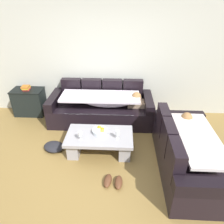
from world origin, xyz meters
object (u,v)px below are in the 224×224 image
at_px(coffee_table, 100,141).
at_px(pair_of_shoes, 113,181).
at_px(wine_glass_near_right, 117,133).
at_px(book_stack_on_cabinet, 26,88).
at_px(side_cabinet, 29,102).
at_px(couch_along_wall, 103,108).
at_px(wine_glass_near_left, 80,134).
at_px(couch_near_window, 188,153).
at_px(fruit_bowl, 100,131).
at_px(crumpled_garment, 54,147).

bearing_deg(coffee_table, pair_of_shoes, -69.39).
height_order(coffee_table, wine_glass_near_right, wine_glass_near_right).
bearing_deg(book_stack_on_cabinet, coffee_table, -36.02).
relative_size(coffee_table, side_cabinet, 1.67).
xyz_separation_m(wine_glass_near_right, side_cabinet, (-2.17, 1.44, -0.17)).
bearing_deg(wine_glass_near_right, book_stack_on_cabinet, 146.60).
distance_m(couch_along_wall, coffee_table, 1.12).
relative_size(side_cabinet, pair_of_shoes, 2.30).
bearing_deg(book_stack_on_cabinet, pair_of_shoes, -44.55).
relative_size(coffee_table, wine_glass_near_left, 7.23).
xyz_separation_m(couch_along_wall, couch_near_window, (1.53, -1.48, 0.00)).
bearing_deg(book_stack_on_cabinet, fruit_bowl, -34.48).
bearing_deg(pair_of_shoes, couch_near_window, 18.07).
distance_m(couch_near_window, book_stack_on_cabinet, 3.77).
distance_m(coffee_table, wine_glass_near_right, 0.43).
height_order(couch_near_window, wine_glass_near_right, couch_near_window).
distance_m(couch_near_window, coffee_table, 1.53).
distance_m(couch_along_wall, wine_glass_near_left, 1.32).
bearing_deg(fruit_bowl, wine_glass_near_right, -26.51).
bearing_deg(crumpled_garment, side_cabinet, 125.86).
bearing_deg(coffee_table, side_cabinet, 143.86).
height_order(side_cabinet, pair_of_shoes, side_cabinet).
height_order(couch_along_wall, pair_of_shoes, couch_along_wall).
bearing_deg(side_cabinet, coffee_table, -36.14).
bearing_deg(couch_along_wall, pair_of_shoes, -79.99).
bearing_deg(fruit_bowl, book_stack_on_cabinet, 145.52).
distance_m(wine_glass_near_right, pair_of_shoes, 0.80).
bearing_deg(couch_along_wall, couch_near_window, -44.07).
height_order(coffee_table, fruit_bowl, fruit_bowl).
distance_m(side_cabinet, crumpled_garment, 1.66).
bearing_deg(couch_near_window, book_stack_on_cabinet, 62.87).
relative_size(couch_along_wall, wine_glass_near_right, 13.78).
xyz_separation_m(couch_along_wall, coffee_table, (0.05, -1.12, -0.09)).
relative_size(fruit_bowl, crumpled_garment, 0.70).
distance_m(coffee_table, side_cabinet, 2.28).
distance_m(side_cabinet, book_stack_on_cabinet, 0.37).
xyz_separation_m(couch_along_wall, side_cabinet, (-1.80, 0.23, -0.01)).
xyz_separation_m(wine_glass_near_left, side_cabinet, (-1.53, 1.51, -0.17)).
relative_size(couch_near_window, side_cabinet, 2.60).
xyz_separation_m(wine_glass_near_left, crumpled_garment, (-0.57, 0.18, -0.44)).
xyz_separation_m(coffee_table, pair_of_shoes, (0.28, -0.76, -0.19)).
xyz_separation_m(couch_along_wall, pair_of_shoes, (0.33, -1.88, -0.29)).
height_order(couch_near_window, coffee_table, couch_near_window).
relative_size(couch_near_window, fruit_bowl, 6.68).
distance_m(fruit_bowl, side_cabinet, 2.25).
distance_m(couch_near_window, fruit_bowl, 1.54).
bearing_deg(side_cabinet, pair_of_shoes, -44.66).
height_order(wine_glass_near_left, book_stack_on_cabinet, book_stack_on_cabinet).
bearing_deg(crumpled_garment, book_stack_on_cabinet, 126.10).
bearing_deg(wine_glass_near_left, couch_along_wall, 78.33).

